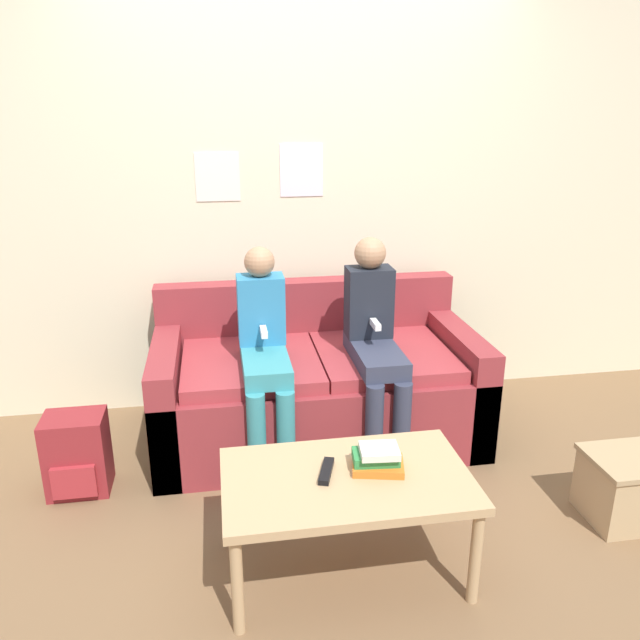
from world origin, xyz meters
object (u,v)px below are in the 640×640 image
object	(u,v)px
couch	(316,387)
storage_box	(628,487)
person_right	(375,338)
tv_remote	(326,471)
backpack	(77,455)
person_left	(264,349)
coffee_table	(347,486)

from	to	relation	value
couch	storage_box	distance (m)	1.61
person_right	tv_remote	distance (m)	0.99
couch	backpack	size ratio (longest dim) A/B	4.43
storage_box	tv_remote	bearing A→B (deg)	-176.34
tv_remote	person_right	bearing A→B (deg)	83.18
storage_box	couch	bearing A→B (deg)	141.63
person_right	storage_box	bearing A→B (deg)	-38.82
person_left	backpack	bearing A→B (deg)	-171.06
coffee_table	backpack	size ratio (longest dim) A/B	2.42
couch	storage_box	size ratio (longest dim) A/B	4.67
person_right	tv_remote	size ratio (longest dim) A/B	6.58
backpack	storage_box	bearing A→B (deg)	-14.45
person_right	tv_remote	bearing A→B (deg)	-115.05
person_left	tv_remote	world-z (taller)	person_left
storage_box	backpack	distance (m)	2.57
coffee_table	tv_remote	distance (m)	0.10
person_left	backpack	world-z (taller)	person_left
person_left	tv_remote	size ratio (longest dim) A/B	6.41
person_right	person_left	bearing A→B (deg)	-179.40
person_left	person_right	xyz separation A→B (m)	(0.57, 0.01, 0.02)
coffee_table	tv_remote	size ratio (longest dim) A/B	5.51
person_right	backpack	bearing A→B (deg)	-174.23
tv_remote	person_left	bearing A→B (deg)	118.74
person_left	backpack	xyz separation A→B (m)	(-0.93, -0.15, -0.43)
coffee_table	person_left	xyz separation A→B (m)	(-0.24, 0.91, 0.23)
couch	person_right	world-z (taller)	person_right
backpack	coffee_table	bearing A→B (deg)	-33.14
couch	person_right	bearing A→B (deg)	-36.73
person_right	coffee_table	bearing A→B (deg)	-110.34
coffee_table	person_right	xyz separation A→B (m)	(0.34, 0.91, 0.25)
couch	coffee_table	distance (m)	1.12
tv_remote	storage_box	size ratio (longest dim) A/B	0.46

